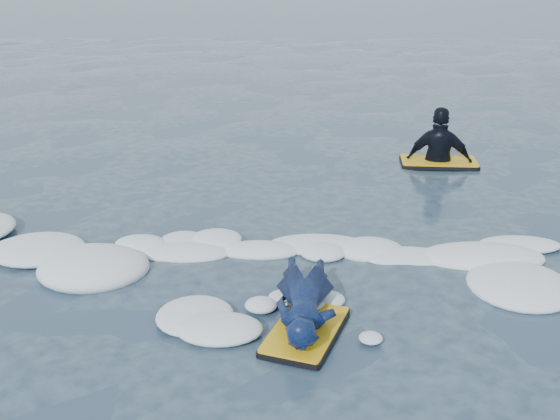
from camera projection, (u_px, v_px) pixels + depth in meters
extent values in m
plane|color=#1D3746|center=(197.00, 321.00, 6.40)|extent=(120.00, 120.00, 0.00)
cube|color=black|center=(305.00, 332.00, 6.15)|extent=(0.86, 1.14, 0.05)
cube|color=gold|center=(306.00, 329.00, 6.14)|extent=(0.83, 1.12, 0.02)
imported|color=navy|center=(305.00, 300.00, 6.32)|extent=(0.63, 1.55, 0.37)
cube|color=black|center=(439.00, 163.00, 10.96)|extent=(1.22, 0.73, 0.06)
cube|color=gold|center=(439.00, 160.00, 10.94)|extent=(1.19, 0.70, 0.02)
imported|color=black|center=(439.00, 163.00, 10.96)|extent=(1.11, 0.65, 1.77)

